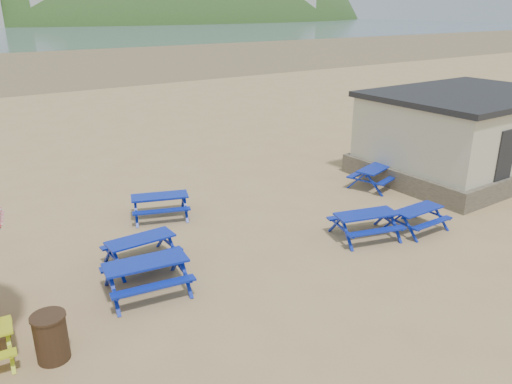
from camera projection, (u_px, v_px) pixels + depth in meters
ground at (252, 252)px, 13.19m from camera, size 400.00×400.00×0.00m
picnic_table_blue_a at (141, 251)px, 12.50m from camera, size 1.68×1.37×0.70m
picnic_table_blue_b at (160, 206)px, 15.29m from camera, size 2.07×1.87×0.71m
picnic_table_blue_c at (375, 177)px, 17.89m from camera, size 2.06×1.83×0.73m
picnic_table_blue_d at (147, 277)px, 11.23m from camera, size 2.04×1.74×0.77m
picnic_table_blue_e at (365, 225)px, 13.94m from camera, size 2.05×1.82×0.73m
picnic_table_blue_f at (417, 219)px, 14.45m from camera, size 1.57×1.27×0.65m
litter_bin at (51, 337)px, 9.04m from camera, size 0.63×0.63×0.93m
amenity_block at (465, 133)px, 19.01m from camera, size 7.40×5.40×3.15m
headland_town at (139, 42)px, 241.67m from camera, size 264.00×144.00×108.00m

